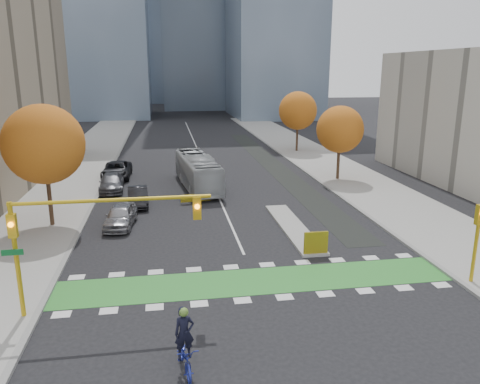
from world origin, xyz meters
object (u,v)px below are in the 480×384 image
object	(u,v)px
tree_west	(44,144)
parked_car_d	(117,170)
hazard_board	(316,243)
parked_car_c	(112,183)
tree_east_near	(340,129)
bus	(198,171)
cyclist	(185,350)
tree_east_far	(298,111)
parked_car_a	(120,216)
traffic_signal_east	(478,232)
parked_car_b	(138,197)
traffic_signal_west	(78,226)

from	to	relation	value
tree_west	parked_car_d	distance (m)	15.37
hazard_board	parked_car_c	xyz separation A→B (m)	(-13.00, 17.08, -0.08)
hazard_board	tree_east_near	world-z (taller)	tree_east_near
tree_west	parked_car_c	distance (m)	10.91
parked_car_c	hazard_board	bearing A→B (deg)	-55.67
bus	cyclist	bearing A→B (deg)	-101.56
tree_east_far	bus	world-z (taller)	tree_east_far
parked_car_a	tree_west	bearing A→B (deg)	177.68
tree_east_far	parked_car_a	bearing A→B (deg)	-126.70
traffic_signal_east	parked_car_b	size ratio (longest dim) A/B	0.95
parked_car_d	tree_east_near	bearing A→B (deg)	-10.51
parked_car_c	tree_east_far	bearing A→B (deg)	34.93
traffic_signal_west	parked_car_b	size ratio (longest dim) A/B	1.98
parked_car_a	parked_car_b	size ratio (longest dim) A/B	1.03
parked_car_a	parked_car_b	distance (m)	5.08
parked_car_a	traffic_signal_west	bearing A→B (deg)	-85.91
traffic_signal_east	parked_car_c	xyz separation A→B (m)	(-19.50, 21.79, -2.02)
traffic_signal_west	hazard_board	bearing A→B (deg)	21.55
cyclist	parked_car_c	size ratio (longest dim) A/B	0.50
bus	parked_car_c	distance (m)	7.59
tree_west	tree_east_near	bearing A→B (deg)	22.62
bus	parked_car_a	world-z (taller)	bus
cyclist	bus	distance (m)	26.55
bus	parked_car_a	distance (m)	11.63
tree_west	cyclist	world-z (taller)	tree_west
tree_east_near	traffic_signal_east	world-z (taller)	tree_east_near
traffic_signal_west	parked_car_c	distance (m)	22.07
tree_west	tree_east_far	size ratio (longest dim) A/B	1.08
hazard_board	parked_car_a	distance (m)	13.43
traffic_signal_east	tree_west	bearing A→B (deg)	150.93
hazard_board	parked_car_c	size ratio (longest dim) A/B	0.28
traffic_signal_east	parked_car_a	xyz separation A→B (m)	(-17.91, 11.79, -1.98)
parked_car_b	tree_east_far	bearing A→B (deg)	44.92
traffic_signal_east	parked_car_a	world-z (taller)	traffic_signal_east
hazard_board	cyclist	distance (m)	12.24
tree_east_near	traffic_signal_west	bearing A→B (deg)	-131.52
bus	parked_car_d	size ratio (longest dim) A/B	1.89
tree_east_near	bus	world-z (taller)	tree_east_near
traffic_signal_east	parked_car_a	bearing A→B (deg)	146.65
cyclist	tree_west	bearing A→B (deg)	107.34
traffic_signal_west	bus	size ratio (longest dim) A/B	0.80
hazard_board	parked_car_b	xyz separation A→B (m)	(-10.50, 12.08, -0.09)
traffic_signal_west	cyclist	bearing A→B (deg)	-48.93
tree_east_near	parked_car_c	distance (m)	21.42
tree_east_near	traffic_signal_west	world-z (taller)	tree_east_near
traffic_signal_west	parked_car_a	bearing A→B (deg)	87.49
cyclist	parked_car_b	size ratio (longest dim) A/B	0.57
traffic_signal_west	parked_car_c	bearing A→B (deg)	92.81
traffic_signal_east	parked_car_d	bearing A→B (deg)	126.05
parked_car_b	parked_car_c	xyz separation A→B (m)	(-2.50, 5.00, 0.01)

